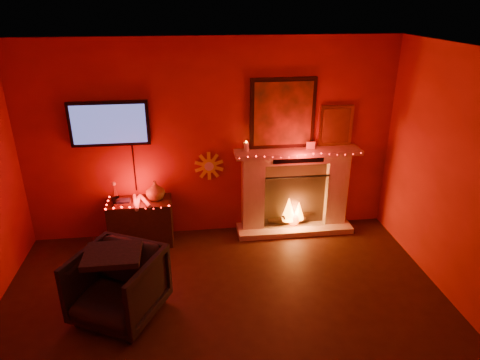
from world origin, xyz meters
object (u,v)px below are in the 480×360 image
(tv, at_px, (109,124))
(console_table, at_px, (142,219))
(armchair, at_px, (118,286))
(sunburst_clock, at_px, (209,166))
(fireplace, at_px, (294,183))

(tv, relative_size, console_table, 1.38)
(tv, bearing_deg, console_table, -32.48)
(tv, distance_m, armchair, 2.10)
(tv, bearing_deg, sunburst_clock, 1.24)
(fireplace, relative_size, console_table, 2.43)
(console_table, xyz_separation_m, armchair, (-0.12, -1.47, 0.02))
(fireplace, distance_m, sunburst_clock, 1.23)
(fireplace, bearing_deg, tv, 178.50)
(sunburst_clock, bearing_deg, tv, -178.76)
(console_table, bearing_deg, sunburst_clock, 13.07)
(sunburst_clock, relative_size, armchair, 0.48)
(console_table, height_order, armchair, console_table)
(armchair, bearing_deg, console_table, 112.30)
(tv, height_order, sunburst_clock, tv)
(armchair, bearing_deg, tv, 123.22)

